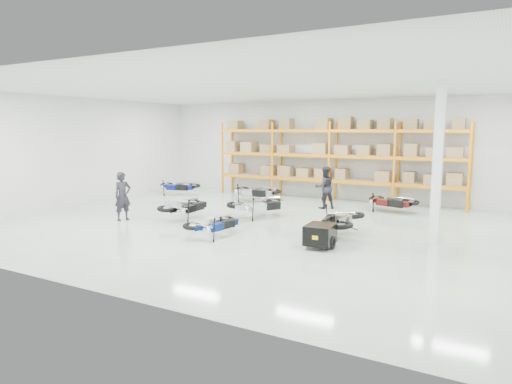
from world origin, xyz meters
The scene contains 14 objects.
room centered at (0.00, 0.00, 2.25)m, with size 18.00×18.00×18.00m.
pallet_rack centered at (0.00, 6.45, 2.26)m, with size 11.28×0.98×3.62m.
structural_column centered at (5.20, 0.50, 2.25)m, with size 0.25×0.25×4.50m, color white.
moto_blue_centre centered at (-0.55, -2.07, 0.50)m, with size 0.73×1.64×1.00m, color #07194D, non-canonical shape.
moto_silver_left centered at (-0.87, 1.22, 0.60)m, with size 0.87×1.96×1.20m, color silver, non-canonical shape.
moto_black_far_left centered at (-3.00, -0.29, 0.57)m, with size 0.83×1.87×1.14m, color black, non-canonical shape.
moto_touring_right centered at (2.63, -0.09, 0.60)m, with size 0.88×1.97×1.21m, color black, non-canonical shape.
trailer centered at (2.63, -1.68, 0.37)m, with size 0.80×1.52×0.63m.
moto_back_a centered at (-7.07, 4.31, 0.55)m, with size 0.81×1.81×1.11m, color navy, non-canonical shape.
moto_back_b centered at (-2.76, 4.27, 0.59)m, with size 0.86×1.93×1.18m, color #9EA1A7, non-canonical shape.
moto_back_c centered at (2.93, 4.86, 0.49)m, with size 0.71×1.60×0.98m, color black, non-canonical shape.
moto_back_d centered at (3.03, 4.66, 0.53)m, with size 0.78×1.75×1.07m, color #440D0E, non-canonical shape.
person_left centered at (-4.79, -1.52, 0.85)m, with size 0.62×0.41×1.71m, color black.
person_back centered at (0.49, 4.23, 0.85)m, with size 0.83×0.65×1.71m, color black.
Camera 1 is at (6.99, -12.97, 3.17)m, focal length 32.00 mm.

